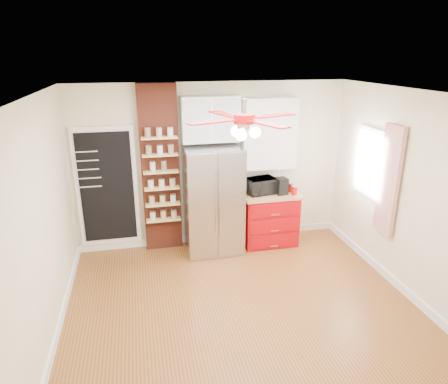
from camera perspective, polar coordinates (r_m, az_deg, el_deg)
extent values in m
plane|color=brown|center=(5.43, 2.47, -15.81)|extent=(4.50, 4.50, 0.00)
plane|color=white|center=(4.46, 2.98, 13.85)|extent=(4.50, 4.50, 0.00)
cube|color=#EFE9C0|center=(6.64, -1.77, 3.81)|extent=(4.50, 0.02, 2.70)
cube|color=#EFE9C0|center=(3.12, 12.59, -15.84)|extent=(4.50, 0.02, 2.70)
cube|color=#EFE9C0|center=(4.76, -24.55, -4.40)|extent=(0.02, 4.00, 2.70)
cube|color=#EFE9C0|center=(5.76, 24.86, -0.45)|extent=(0.02, 4.00, 2.70)
cube|color=white|center=(6.60, -16.37, 0.65)|extent=(0.95, 0.04, 1.95)
cube|color=black|center=(6.57, -16.38, 0.58)|extent=(0.82, 0.02, 1.78)
cube|color=maroon|center=(6.46, -9.07, 3.14)|extent=(0.60, 0.16, 2.70)
cube|color=#A5A6AA|center=(6.43, -1.55, -1.17)|extent=(0.90, 0.70, 1.75)
cube|color=white|center=(6.29, -2.00, 10.40)|extent=(0.90, 0.35, 0.70)
cube|color=#A3060C|center=(6.87, 6.39, -3.88)|extent=(0.90, 0.60, 0.86)
cube|color=tan|center=(6.71, 6.53, -0.35)|extent=(0.94, 0.64, 0.04)
cube|color=white|center=(6.60, 6.39, 8.30)|extent=(0.90, 0.30, 1.15)
cube|color=white|center=(6.40, 20.25, 3.87)|extent=(0.04, 0.75, 1.05)
cube|color=red|center=(5.96, 22.49, 1.51)|extent=(0.06, 0.40, 1.55)
cylinder|color=silver|center=(4.48, 2.95, 11.94)|extent=(0.05, 0.05, 0.20)
cylinder|color=#A30A0D|center=(4.50, 2.92, 10.42)|extent=(0.24, 0.24, 0.10)
sphere|color=white|center=(4.52, 2.88, 8.42)|extent=(0.13, 0.13, 0.13)
imported|color=black|center=(6.64, 5.27, 0.88)|extent=(0.54, 0.42, 0.27)
cube|color=black|center=(6.65, 8.19, 0.85)|extent=(0.20, 0.21, 0.28)
cylinder|color=red|center=(6.66, 10.01, 0.18)|extent=(0.12, 0.12, 0.14)
cylinder|color=#B11409|center=(6.80, 9.51, 0.60)|extent=(0.09, 0.09, 0.14)
cylinder|color=beige|center=(6.31, -10.17, 3.59)|extent=(0.11, 0.11, 0.14)
cylinder|color=#8D6648|center=(6.33, -8.61, 3.71)|extent=(0.11, 0.11, 0.14)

